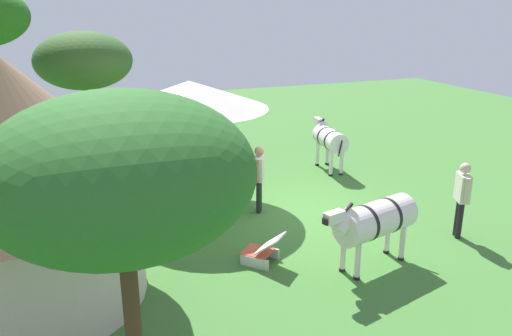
# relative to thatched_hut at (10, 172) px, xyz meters

# --- Properties ---
(ground_plane) EXTENTS (36.00, 36.00, 0.00)m
(ground_plane) POSITION_rel_thatched_hut_xyz_m (2.01, -6.06, -2.33)
(ground_plane) COLOR #407632
(thatched_hut) EXTENTS (4.88, 4.88, 4.29)m
(thatched_hut) POSITION_rel_thatched_hut_xyz_m (0.00, 0.00, 0.00)
(thatched_hut) COLOR beige
(thatched_hut) RESTS_ON ground_plane
(shade_umbrella) EXTENTS (3.95, 3.95, 3.13)m
(shade_umbrella) POSITION_rel_thatched_hut_xyz_m (3.58, -3.94, 0.44)
(shade_umbrella) COLOR #543332
(shade_umbrella) RESTS_ON ground_plane
(patio_dining_table) EXTENTS (1.60, 1.10, 0.74)m
(patio_dining_table) POSITION_rel_thatched_hut_xyz_m (3.58, -3.94, -1.66)
(patio_dining_table) COLOR silver
(patio_dining_table) RESTS_ON ground_plane
(patio_chair_near_hut) EXTENTS (0.59, 0.58, 0.90)m
(patio_chair_near_hut) POSITION_rel_thatched_hut_xyz_m (2.94, -2.81, -1.81)
(patio_chair_near_hut) COLOR silver
(patio_chair_near_hut) RESTS_ON ground_plane
(patio_chair_near_lawn) EXTENTS (0.61, 0.60, 0.90)m
(patio_chair_near_lawn) POSITION_rel_thatched_hut_xyz_m (2.74, -4.93, -1.81)
(patio_chair_near_lawn) COLOR silver
(patio_chair_near_lawn) RESTS_ON ground_plane
(patio_chair_west_end) EXTENTS (0.51, 0.52, 0.90)m
(patio_chair_west_end) POSITION_rel_thatched_hut_xyz_m (4.85, -4.22, -1.81)
(patio_chair_west_end) COLOR silver
(patio_chair_west_end) RESTS_ON ground_plane
(guest_beside_umbrella) EXTENTS (0.52, 0.36, 1.58)m
(guest_beside_umbrella) POSITION_rel_thatched_hut_xyz_m (2.01, -2.53, -1.38)
(guest_beside_umbrella) COLOR #1B2529
(guest_beside_umbrella) RESTS_ON ground_plane
(guest_behind_table) EXTENTS (0.53, 0.41, 1.68)m
(guest_behind_table) POSITION_rel_thatched_hut_xyz_m (2.11, -5.22, -1.32)
(guest_behind_table) COLOR black
(guest_behind_table) RESTS_ON ground_plane
(standing_watcher) EXTENTS (0.56, 0.39, 1.71)m
(standing_watcher) POSITION_rel_thatched_hut_xyz_m (-0.81, -8.80, -1.30)
(standing_watcher) COLOR black
(standing_watcher) RESTS_ON ground_plane
(striped_lounge_chair) EXTENTS (0.93, 0.92, 0.66)m
(striped_lounge_chair) POSITION_rel_thatched_hut_xyz_m (-0.34, -4.32, -2.07)
(striped_lounge_chair) COLOR #D24C3A
(striped_lounge_chair) RESTS_ON ground_plane
(zebra_nearest_camera) EXTENTS (2.09, 0.75, 1.52)m
(zebra_nearest_camera) POSITION_rel_thatched_hut_xyz_m (4.46, -8.48, -1.35)
(zebra_nearest_camera) COLOR silver
(zebra_nearest_camera) RESTS_ON ground_plane
(zebra_by_umbrella) EXTENTS (1.09, 2.33, 1.51)m
(zebra_by_umbrella) POSITION_rel_thatched_hut_xyz_m (-1.25, -6.25, -1.36)
(zebra_by_umbrella) COLOR silver
(zebra_by_umbrella) RESTS_ON ground_plane
(acacia_tree_behind_hut) EXTENTS (2.59, 2.59, 4.23)m
(acacia_tree_behind_hut) POSITION_rel_thatched_hut_xyz_m (-4.11, -1.32, 1.10)
(acacia_tree_behind_hut) COLOR #432D1D
(acacia_tree_behind_hut) RESTS_ON ground_plane
(acacia_tree_left_background) EXTENTS (2.86, 2.86, 4.18)m
(acacia_tree_left_background) POSITION_rel_thatched_hut_xyz_m (7.37, -1.70, 0.98)
(acacia_tree_left_background) COLOR brown
(acacia_tree_left_background) RESTS_ON ground_plane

